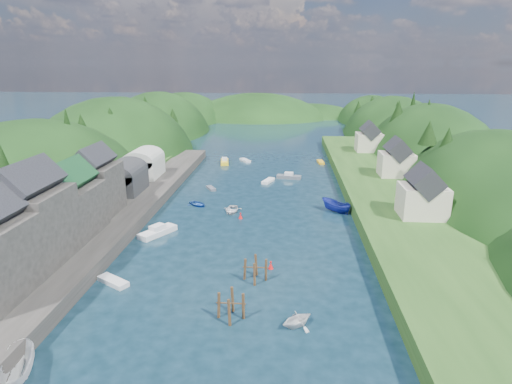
# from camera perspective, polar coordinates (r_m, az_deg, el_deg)

# --- Properties ---
(ground) EXTENTS (600.00, 600.00, 0.00)m
(ground) POSITION_cam_1_polar(r_m,az_deg,el_deg) (98.06, 0.95, 1.47)
(ground) COLOR black
(ground) RESTS_ON ground
(hillside_left) EXTENTS (44.00, 245.56, 52.00)m
(hillside_left) POSITION_cam_1_polar(r_m,az_deg,el_deg) (133.97, -18.01, 1.28)
(hillside_left) COLOR black
(hillside_left) RESTS_ON ground
(hillside_right) EXTENTS (36.00, 245.56, 48.00)m
(hillside_right) POSITION_cam_1_polar(r_m,az_deg,el_deg) (130.17, 21.80, 0.73)
(hillside_right) COLOR black
(hillside_right) RESTS_ON ground
(far_hills) EXTENTS (103.00, 68.00, 44.00)m
(far_hills) POSITION_cam_1_polar(r_m,az_deg,el_deg) (221.53, 3.12, 7.23)
(far_hills) COLOR black
(far_hills) RESTS_ON ground
(hill_trees) EXTENTS (91.23, 154.03, 12.61)m
(hill_trees) POSITION_cam_1_polar(r_m,az_deg,el_deg) (109.82, 1.64, 9.05)
(hill_trees) COLOR black
(hill_trees) RESTS_ON ground
(quay_left) EXTENTS (12.00, 110.00, 2.00)m
(quay_left) POSITION_cam_1_polar(r_m,az_deg,el_deg) (75.05, -19.11, -3.57)
(quay_left) COLOR #2D2B28
(quay_left) RESTS_ON ground
(terrace_left_grass) EXTENTS (12.00, 110.00, 2.50)m
(terrace_left_grass) POSITION_cam_1_polar(r_m,az_deg,el_deg) (77.97, -23.87, -3.15)
(terrace_left_grass) COLOR #234719
(terrace_left_grass) RESTS_ON ground
(quayside_buildings) EXTENTS (8.00, 35.84, 12.90)m
(quayside_buildings) POSITION_cam_1_polar(r_m,az_deg,el_deg) (62.60, -26.11, -2.49)
(quayside_buildings) COLOR #2D2B28
(quayside_buildings) RESTS_ON quay_left
(boat_sheds) EXTENTS (7.00, 21.00, 7.50)m
(boat_sheds) POSITION_cam_1_polar(r_m,az_deg,el_deg) (91.48, -15.96, 3.10)
(boat_sheds) COLOR #2D2D30
(boat_sheds) RESTS_ON quay_left
(terrace_right) EXTENTS (16.00, 120.00, 2.40)m
(terrace_right) POSITION_cam_1_polar(r_m,az_deg,el_deg) (90.13, 16.64, 0.16)
(terrace_right) COLOR #234719
(terrace_right) RESTS_ON ground
(right_bank_cottages) EXTENTS (9.00, 59.24, 8.41)m
(right_bank_cottages) POSITION_cam_1_polar(r_m,az_deg,el_deg) (97.57, 17.60, 4.13)
(right_bank_cottages) COLOR beige
(right_bank_cottages) RESTS_ON terrace_right
(piling_cluster_near) EXTENTS (3.14, 2.93, 3.55)m
(piling_cluster_near) POSITION_cam_1_polar(r_m,az_deg,el_deg) (46.72, -3.34, -15.18)
(piling_cluster_near) COLOR #382314
(piling_cluster_near) RESTS_ON ground
(piling_cluster_far) EXTENTS (3.15, 2.95, 3.45)m
(piling_cluster_far) POSITION_cam_1_polar(r_m,az_deg,el_deg) (53.93, -0.08, -10.54)
(piling_cluster_far) COLOR #382314
(piling_cluster_far) RESTS_ON ground
(channel_buoy_near) EXTENTS (0.70, 0.70, 1.10)m
(channel_buoy_near) POSITION_cam_1_polar(r_m,az_deg,el_deg) (56.96, 1.98, -9.75)
(channel_buoy_near) COLOR red
(channel_buoy_near) RESTS_ON ground
(channel_buoy_far) EXTENTS (0.70, 0.70, 1.10)m
(channel_buoy_far) POSITION_cam_1_polar(r_m,az_deg,el_deg) (74.41, -2.07, -3.21)
(channel_buoy_far) COLOR red
(channel_buoy_far) RESTS_ON ground
(moored_boats) EXTENTS (36.69, 91.59, 2.45)m
(moored_boats) POSITION_cam_1_polar(r_m,az_deg,el_deg) (69.85, -3.13, -4.38)
(moored_boats) COLOR silver
(moored_boats) RESTS_ON ground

